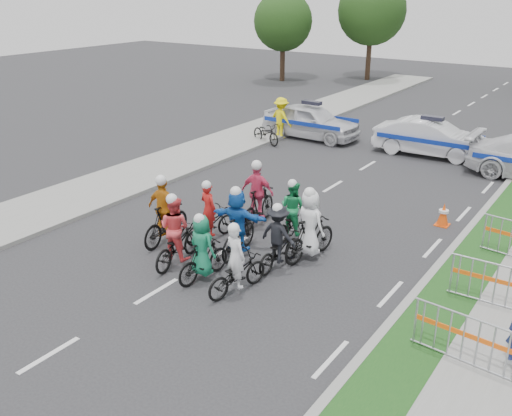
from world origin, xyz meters
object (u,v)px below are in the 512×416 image
Objects in this scene: rider_4 at (279,242)px; rider_7 at (310,231)px; rider_2 at (176,238)px; cone_0 at (443,215)px; rider_8 at (293,216)px; rider_6 at (210,220)px; barrier_1 at (495,287)px; rider_9 at (258,200)px; parked_bike at (266,133)px; police_car_0 at (311,121)px; tree_0 at (283,21)px; tree_3 at (372,11)px; rider_5 at (238,226)px; police_car_1 at (430,138)px; marshal_hiviz at (281,118)px; rider_0 at (237,269)px; rider_1 at (203,254)px; rider_3 at (165,217)px.

rider_7 reaches higher than rider_4.
rider_4 is at bearing -157.90° from rider_2.
rider_8 is at bearing -134.25° from cone_0.
rider_2 is 1.64m from rider_6.
rider_8 is at bearing 172.26° from barrier_1.
parked_bike is (-4.94, 7.89, -0.29)m from rider_9.
police_car_0 is 17.07m from tree_0.
rider_5 is at bearing -72.17° from tree_3.
police_car_1 is (2.27, 11.82, 0.16)m from rider_6.
rider_7 reaches higher than marshal_hiviz.
parked_bike is at bearing 143.26° from barrier_1.
barrier_1 is (11.87, -10.10, -0.39)m from marshal_hiviz.
tree_3 is (-8.22, 29.00, 4.30)m from rider_6.
rider_0 is 1.04× the size of rider_4.
rider_8 is 29.67m from tree_3.
rider_1 is 0.88× the size of rider_7.
rider_6 is at bearing -62.13° from tree_0.
rider_3 is 1.00× the size of barrier_1.
rider_7 is at bearing 143.47° from rider_8.
rider_5 is 29.34m from tree_0.
rider_5 is (2.10, 0.52, 0.05)m from rider_3.
rider_3 is 0.44× the size of police_car_1.
parked_bike is (-7.30, 8.99, -0.29)m from rider_7.
rider_3 is 12.63m from police_car_0.
police_car_0 is 2.30× the size of barrier_1.
rider_1 is at bearing -61.62° from tree_0.
rider_0 is 2.00m from rider_5.
rider_3 reaches higher than rider_2.
police_car_0 is at bearing -130.84° from marshal_hiviz.
rider_9 is (-0.80, 3.55, 0.09)m from rider_1.
rider_8 is at bearing 163.39° from rider_9.
tree_3 reaches higher than rider_5.
marshal_hiviz is (-6.74, 12.70, 0.35)m from rider_0.
parked_bike is (-0.03, -1.21, -0.46)m from marshal_hiviz.
marshal_hiviz is at bearing -68.67° from rider_9.
tree_0 is at bearing -141.34° from tree_3.
police_car_0 is (-5.73, 11.89, 0.09)m from rider_4.
rider_2 is 1.36m from rider_3.
marshal_hiviz is 2.70× the size of cone_0.
rider_8 is 0.39× the size of police_car_1.
rider_4 is 0.96× the size of parked_bike.
police_car_1 is at bearing -88.42° from rider_1.
rider_4 is at bearing -124.26° from parked_bike.
tree_3 is at bearing 28.63° from police_car_1.
rider_9 is at bearing -43.04° from rider_4.
police_car_1 is 20.55m from tree_3.
tree_3 is at bearing -66.16° from rider_8.
police_car_0 is (-4.57, 13.47, 0.10)m from rider_1.
rider_4 is at bearing -58.20° from tree_0.
rider_0 is 1.05× the size of rider_1.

